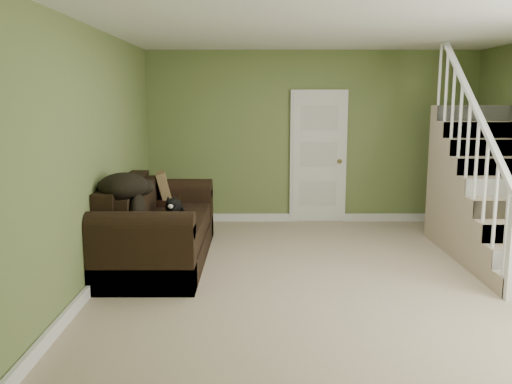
{
  "coord_description": "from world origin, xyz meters",
  "views": [
    {
      "loc": [
        -0.86,
        -5.52,
        1.89
      ],
      "look_at": [
        -0.85,
        0.24,
        0.89
      ],
      "focal_mm": 38.0,
      "sensor_mm": 36.0,
      "label": 1
    }
  ],
  "objects_px": {
    "side_table": "(161,219)",
    "banana": "(166,220)",
    "sofa": "(156,231)",
    "cat": "(173,206)"
  },
  "relations": [
    {
      "from": "side_table",
      "to": "banana",
      "type": "distance_m",
      "value": 1.14
    },
    {
      "from": "sofa",
      "to": "side_table",
      "type": "relative_size",
      "value": 2.9
    },
    {
      "from": "cat",
      "to": "banana",
      "type": "bearing_deg",
      "value": -92.43
    },
    {
      "from": "sofa",
      "to": "cat",
      "type": "distance_m",
      "value": 0.37
    },
    {
      "from": "sofa",
      "to": "cat",
      "type": "xyz_separation_m",
      "value": [
        0.17,
        0.22,
        0.25
      ]
    },
    {
      "from": "side_table",
      "to": "banana",
      "type": "height_order",
      "value": "side_table"
    },
    {
      "from": "side_table",
      "to": "cat",
      "type": "distance_m",
      "value": 0.77
    },
    {
      "from": "cat",
      "to": "banana",
      "type": "xyz_separation_m",
      "value": [
        -0.02,
        -0.44,
        -0.07
      ]
    },
    {
      "from": "sofa",
      "to": "banana",
      "type": "height_order",
      "value": "sofa"
    },
    {
      "from": "banana",
      "to": "side_table",
      "type": "bearing_deg",
      "value": 68.19
    }
  ]
}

